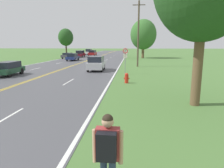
{
  "coord_description": "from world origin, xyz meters",
  "views": [
    {
      "loc": [
        9.16,
        -0.14,
        3.14
      ],
      "look_at": [
        8.04,
        11.37,
        0.89
      ],
      "focal_mm": 32.0,
      "sensor_mm": 36.0,
      "label": 1
    }
  ],
  "objects_px": {
    "hitchhiker_person": "(107,149)",
    "tree_left_verge": "(66,37)",
    "car_maroon_van_receding": "(80,54)",
    "car_white_suv_horizon": "(89,52)",
    "car_dark_blue_sedan_mid_near": "(73,57)",
    "car_dark_grey_sedan_mid_far": "(68,55)",
    "car_red_suv_distant": "(93,53)",
    "traffic_sign": "(125,55)",
    "car_dark_green_hatchback_nearest": "(8,68)",
    "tree_mid_treeline": "(143,35)",
    "car_silver_suv_approaching": "(96,63)",
    "fire_hydrant": "(127,78)"
  },
  "relations": [
    {
      "from": "hitchhiker_person",
      "to": "tree_left_verge",
      "type": "height_order",
      "value": "tree_left_verge"
    },
    {
      "from": "car_maroon_van_receding",
      "to": "car_white_suv_horizon",
      "type": "bearing_deg",
      "value": 0.21
    },
    {
      "from": "hitchhiker_person",
      "to": "car_dark_blue_sedan_mid_near",
      "type": "distance_m",
      "value": 38.81
    },
    {
      "from": "car_dark_grey_sedan_mid_far",
      "to": "car_red_suv_distant",
      "type": "distance_m",
      "value": 12.76
    },
    {
      "from": "hitchhiker_person",
      "to": "car_white_suv_horizon",
      "type": "height_order",
      "value": "car_white_suv_horizon"
    },
    {
      "from": "traffic_sign",
      "to": "car_dark_green_hatchback_nearest",
      "type": "bearing_deg",
      "value": -169.35
    },
    {
      "from": "hitchhiker_person",
      "to": "car_white_suv_horizon",
      "type": "distance_m",
      "value": 64.68
    },
    {
      "from": "traffic_sign",
      "to": "car_maroon_van_receding",
      "type": "bearing_deg",
      "value": 112.73
    },
    {
      "from": "traffic_sign",
      "to": "tree_mid_treeline",
      "type": "distance_m",
      "value": 29.13
    },
    {
      "from": "tree_left_verge",
      "to": "traffic_sign",
      "type": "bearing_deg",
      "value": -64.67
    },
    {
      "from": "hitchhiker_person",
      "to": "car_dark_green_hatchback_nearest",
      "type": "relative_size",
      "value": 0.46
    },
    {
      "from": "car_silver_suv_approaching",
      "to": "car_maroon_van_receding",
      "type": "xyz_separation_m",
      "value": [
        -9.39,
        28.53,
        -0.01
      ]
    },
    {
      "from": "tree_left_verge",
      "to": "car_silver_suv_approaching",
      "type": "xyz_separation_m",
      "value": [
        18.14,
        -43.43,
        -4.88
      ]
    },
    {
      "from": "car_white_suv_horizon",
      "to": "car_dark_green_hatchback_nearest",
      "type": "bearing_deg",
      "value": -179.05
    },
    {
      "from": "tree_left_verge",
      "to": "car_red_suv_distant",
      "type": "height_order",
      "value": "tree_left_verge"
    },
    {
      "from": "tree_left_verge",
      "to": "car_maroon_van_receding",
      "type": "height_order",
      "value": "tree_left_verge"
    },
    {
      "from": "traffic_sign",
      "to": "car_white_suv_horizon",
      "type": "height_order",
      "value": "traffic_sign"
    },
    {
      "from": "fire_hydrant",
      "to": "car_white_suv_horizon",
      "type": "bearing_deg",
      "value": 105.52
    },
    {
      "from": "tree_left_verge",
      "to": "car_dark_green_hatchback_nearest",
      "type": "distance_m",
      "value": 49.68
    },
    {
      "from": "traffic_sign",
      "to": "car_maroon_van_receding",
      "type": "relative_size",
      "value": 0.58
    },
    {
      "from": "car_dark_blue_sedan_mid_near",
      "to": "car_red_suv_distant",
      "type": "bearing_deg",
      "value": -1.17
    },
    {
      "from": "car_maroon_van_receding",
      "to": "car_red_suv_distant",
      "type": "distance_m",
      "value": 6.78
    },
    {
      "from": "fire_hydrant",
      "to": "car_dark_blue_sedan_mid_near",
      "type": "distance_m",
      "value": 26.73
    },
    {
      "from": "car_silver_suv_approaching",
      "to": "car_dark_grey_sedan_mid_far",
      "type": "height_order",
      "value": "car_silver_suv_approaching"
    },
    {
      "from": "tree_mid_treeline",
      "to": "car_dark_blue_sedan_mid_near",
      "type": "xyz_separation_m",
      "value": [
        -14.95,
        -10.1,
        -4.94
      ]
    },
    {
      "from": "car_silver_suv_approaching",
      "to": "car_maroon_van_receding",
      "type": "height_order",
      "value": "car_silver_suv_approaching"
    },
    {
      "from": "car_silver_suv_approaching",
      "to": "car_red_suv_distant",
      "type": "height_order",
      "value": "car_silver_suv_approaching"
    },
    {
      "from": "tree_mid_treeline",
      "to": "car_white_suv_horizon",
      "type": "relative_size",
      "value": 2.24
    },
    {
      "from": "traffic_sign",
      "to": "car_dark_green_hatchback_nearest",
      "type": "relative_size",
      "value": 0.72
    },
    {
      "from": "traffic_sign",
      "to": "tree_left_verge",
      "type": "distance_m",
      "value": 51.22
    },
    {
      "from": "tree_mid_treeline",
      "to": "car_dark_blue_sedan_mid_near",
      "type": "distance_m",
      "value": 18.71
    },
    {
      "from": "hitchhiker_person",
      "to": "car_dark_grey_sedan_mid_far",
      "type": "distance_m",
      "value": 46.43
    },
    {
      "from": "car_silver_suv_approaching",
      "to": "car_red_suv_distant",
      "type": "distance_m",
      "value": 35.74
    },
    {
      "from": "tree_left_verge",
      "to": "car_white_suv_horizon",
      "type": "bearing_deg",
      "value": -9.65
    },
    {
      "from": "car_white_suv_horizon",
      "to": "hitchhiker_person",
      "type": "bearing_deg",
      "value": -168.4
    },
    {
      "from": "tree_left_verge",
      "to": "car_dark_grey_sedan_mid_far",
      "type": "bearing_deg",
      "value": -71.03
    },
    {
      "from": "tree_mid_treeline",
      "to": "car_red_suv_distant",
      "type": "distance_m",
      "value": 17.73
    },
    {
      "from": "tree_mid_treeline",
      "to": "fire_hydrant",
      "type": "bearing_deg",
      "value": -95.33
    },
    {
      "from": "tree_mid_treeline",
      "to": "car_dark_blue_sedan_mid_near",
      "type": "relative_size",
      "value": 2.23
    },
    {
      "from": "car_dark_green_hatchback_nearest",
      "to": "car_maroon_van_receding",
      "type": "height_order",
      "value": "car_maroon_van_receding"
    },
    {
      "from": "car_dark_green_hatchback_nearest",
      "to": "tree_left_verge",
      "type": "bearing_deg",
      "value": 9.0
    },
    {
      "from": "traffic_sign",
      "to": "hitchhiker_person",
      "type": "bearing_deg",
      "value": -89.27
    },
    {
      "from": "hitchhiker_person",
      "to": "car_maroon_van_receding",
      "type": "bearing_deg",
      "value": 16.09
    },
    {
      "from": "tree_left_verge",
      "to": "car_maroon_van_receding",
      "type": "distance_m",
      "value": 17.95
    },
    {
      "from": "hitchhiker_person",
      "to": "tree_left_verge",
      "type": "relative_size",
      "value": 0.21
    },
    {
      "from": "car_silver_suv_approaching",
      "to": "car_white_suv_horizon",
      "type": "relative_size",
      "value": 1.06
    },
    {
      "from": "hitchhiker_person",
      "to": "tree_mid_treeline",
      "type": "xyz_separation_m",
      "value": [
        3.25,
        47.11,
        4.61
      ]
    },
    {
      "from": "traffic_sign",
      "to": "car_red_suv_distant",
      "type": "bearing_deg",
      "value": 106.26
    },
    {
      "from": "traffic_sign",
      "to": "tree_mid_treeline",
      "type": "xyz_separation_m",
      "value": [
        3.48,
        28.7,
        3.58
      ]
    },
    {
      "from": "hitchhiker_person",
      "to": "car_red_suv_distant",
      "type": "height_order",
      "value": "hitchhiker_person"
    }
  ]
}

